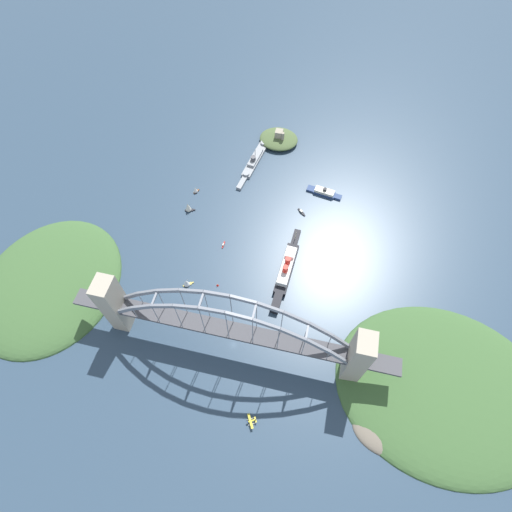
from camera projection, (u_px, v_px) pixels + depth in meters
ground_plane at (233, 345)px, 311.85m from camera, size 1400.00×1400.00×0.00m
harbor_arch_bridge at (231, 329)px, 283.52m from camera, size 241.74×17.21×76.61m
headland_west_shore at (47, 286)px, 339.30m from camera, size 118.54×136.34×20.44m
headland_east_shore at (440, 391)px, 293.08m from camera, size 160.08×132.25×18.75m
ocean_liner at (286, 268)px, 342.65m from camera, size 13.72×84.95×17.69m
naval_cruiser at (255, 159)px, 415.19m from camera, size 18.63×87.46×15.83m
harbor_ferry_steamer at (324, 192)px, 391.90m from camera, size 35.80×12.56×7.48m
fort_island_mid_harbor at (279, 139)px, 429.07m from camera, size 41.39×36.16×16.14m
seaplane_taxiing_near_bridge at (251, 421)px, 280.43m from camera, size 8.00×9.87×4.70m
small_boat_0 at (186, 283)px, 336.52m from camera, size 8.85×7.65×8.55m
small_boat_1 at (196, 190)px, 391.82m from camera, size 5.51×6.87×7.69m
small_boat_2 at (301, 212)px, 380.60m from camera, size 8.51×8.26×2.33m
small_boat_3 at (223, 245)px, 360.67m from camera, size 1.60×7.61×2.29m
small_boat_4 at (188, 207)px, 377.96m from camera, size 10.02×6.85×11.81m
channel_marker_buoy at (217, 285)px, 338.57m from camera, size 2.20×2.20×2.75m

